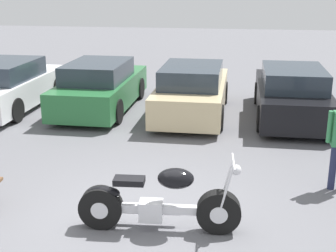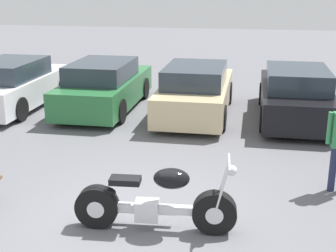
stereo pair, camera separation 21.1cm
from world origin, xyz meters
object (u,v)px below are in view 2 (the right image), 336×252
object	(u,v)px
parked_car_white	(14,85)
parked_car_green	(105,86)
motorcycle	(154,202)
parked_car_champagne	(196,91)
parked_car_black	(295,95)

from	to	relation	value
parked_car_white	parked_car_green	distance (m)	2.61
motorcycle	parked_car_white	world-z (taller)	parked_car_white
parked_car_champagne	motorcycle	bearing A→B (deg)	-88.54
motorcycle	parked_car_green	bearing A→B (deg)	113.41
motorcycle	parked_car_champagne	bearing A→B (deg)	91.46
motorcycle	parked_car_champagne	world-z (taller)	parked_car_champagne
parked_car_white	parked_car_green	bearing A→B (deg)	6.32
parked_car_champagne	parked_car_white	bearing A→B (deg)	-178.45
motorcycle	parked_car_black	size ratio (longest dim) A/B	0.54
parked_car_green	parked_car_black	world-z (taller)	same
parked_car_green	parked_car_champagne	distance (m)	2.60
parked_car_champagne	parked_car_black	world-z (taller)	same
parked_car_white	parked_car_champagne	size ratio (longest dim) A/B	1.00
parked_car_black	parked_car_green	bearing A→B (deg)	178.90
motorcycle	parked_car_black	world-z (taller)	parked_car_black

